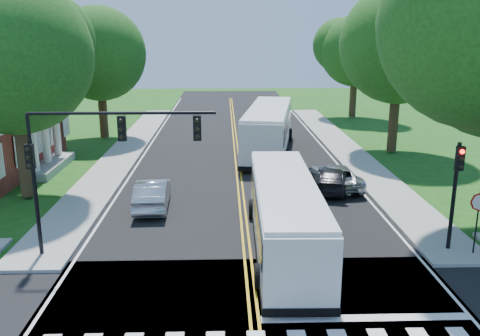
{
  "coord_description": "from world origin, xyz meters",
  "views": [
    {
      "loc": [
        -0.89,
        -12.39,
        8.63
      ],
      "look_at": [
        -0.16,
        10.99,
        2.4
      ],
      "focal_mm": 38.0,
      "sensor_mm": 36.0,
      "label": 1
    }
  ],
  "objects_px": {
    "bus_lead": "(285,213)",
    "hatchback": "(152,194)",
    "bus_follow": "(269,128)",
    "dark_sedan": "(333,178)",
    "suv": "(335,176)",
    "signal_nw": "(93,150)",
    "signal_ne": "(456,182)"
  },
  "relations": [
    {
      "from": "suv",
      "to": "dark_sedan",
      "type": "height_order",
      "value": "suv"
    },
    {
      "from": "signal_ne",
      "to": "bus_lead",
      "type": "relative_size",
      "value": 0.39
    },
    {
      "from": "bus_lead",
      "to": "dark_sedan",
      "type": "xyz_separation_m",
      "value": [
        3.68,
        8.0,
        -0.86
      ]
    },
    {
      "from": "bus_lead",
      "to": "dark_sedan",
      "type": "distance_m",
      "value": 8.85
    },
    {
      "from": "bus_follow",
      "to": "signal_nw",
      "type": "bearing_deg",
      "value": 74.99
    },
    {
      "from": "bus_follow",
      "to": "suv",
      "type": "xyz_separation_m",
      "value": [
        3.05,
        -9.12,
        -1.11
      ]
    },
    {
      "from": "signal_ne",
      "to": "bus_lead",
      "type": "xyz_separation_m",
      "value": [
        -6.65,
        0.56,
        -1.43
      ]
    },
    {
      "from": "bus_lead",
      "to": "bus_follow",
      "type": "relative_size",
      "value": 0.84
    },
    {
      "from": "signal_nw",
      "to": "bus_follow",
      "type": "relative_size",
      "value": 0.54
    },
    {
      "from": "suv",
      "to": "signal_ne",
      "type": "bearing_deg",
      "value": 101.94
    },
    {
      "from": "signal_ne",
      "to": "dark_sedan",
      "type": "distance_m",
      "value": 9.35
    },
    {
      "from": "bus_lead",
      "to": "hatchback",
      "type": "relative_size",
      "value": 2.47
    },
    {
      "from": "hatchback",
      "to": "bus_follow",
      "type": "bearing_deg",
      "value": -121.9
    },
    {
      "from": "suv",
      "to": "dark_sedan",
      "type": "distance_m",
      "value": 0.5
    },
    {
      "from": "signal_nw",
      "to": "dark_sedan",
      "type": "distance_m",
      "value": 14.5
    },
    {
      "from": "signal_nw",
      "to": "suv",
      "type": "distance_m",
      "value": 14.92
    },
    {
      "from": "bus_follow",
      "to": "dark_sedan",
      "type": "relative_size",
      "value": 2.93
    },
    {
      "from": "signal_nw",
      "to": "signal_ne",
      "type": "height_order",
      "value": "signal_nw"
    },
    {
      "from": "signal_ne",
      "to": "bus_follow",
      "type": "bearing_deg",
      "value": 107.76
    },
    {
      "from": "signal_nw",
      "to": "bus_lead",
      "type": "bearing_deg",
      "value": 4.43
    },
    {
      "from": "signal_nw",
      "to": "suv",
      "type": "xyz_separation_m",
      "value": [
        11.29,
        9.03,
        -3.69
      ]
    },
    {
      "from": "signal_nw",
      "to": "signal_ne",
      "type": "bearing_deg",
      "value": 0.05
    },
    {
      "from": "signal_ne",
      "to": "bus_follow",
      "type": "distance_m",
      "value": 19.08
    },
    {
      "from": "bus_follow",
      "to": "hatchback",
      "type": "xyz_separation_m",
      "value": [
        -6.95,
        -12.33,
        -1.04
      ]
    },
    {
      "from": "signal_ne",
      "to": "bus_lead",
      "type": "height_order",
      "value": "signal_ne"
    },
    {
      "from": "signal_nw",
      "to": "bus_follow",
      "type": "bearing_deg",
      "value": 65.57
    },
    {
      "from": "hatchback",
      "to": "dark_sedan",
      "type": "bearing_deg",
      "value": -166.8
    },
    {
      "from": "bus_follow",
      "to": "suv",
      "type": "relative_size",
      "value": 2.75
    },
    {
      "from": "signal_nw",
      "to": "dark_sedan",
      "type": "xyz_separation_m",
      "value": [
        11.09,
        8.57,
        -3.71
      ]
    },
    {
      "from": "bus_lead",
      "to": "hatchback",
      "type": "bearing_deg",
      "value": -39.47
    },
    {
      "from": "signal_nw",
      "to": "signal_ne",
      "type": "relative_size",
      "value": 1.62
    },
    {
      "from": "signal_ne",
      "to": "suv",
      "type": "xyz_separation_m",
      "value": [
        -2.77,
        9.02,
        -2.28
      ]
    }
  ]
}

